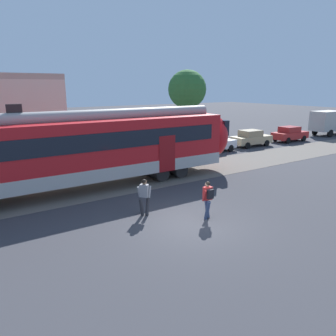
% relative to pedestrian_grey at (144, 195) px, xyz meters
% --- Properties ---
extents(ground_plane, '(160.00, 160.00, 0.00)m').
position_rel_pedestrian_grey_xyz_m(ground_plane, '(1.17, -1.91, -0.96)').
color(ground_plane, '#38383D').
extents(pedestrian_grey, '(0.70, 0.47, 1.67)m').
position_rel_pedestrian_grey_xyz_m(pedestrian_grey, '(0.00, 0.00, 0.00)').
color(pedestrian_grey, '#28282D').
rests_on(pedestrian_grey, ground).
extents(pedestrian_red, '(0.56, 0.63, 1.67)m').
position_rel_pedestrian_grey_xyz_m(pedestrian_red, '(2.06, -1.81, 0.03)').
color(pedestrian_red, navy).
rests_on(pedestrian_red, ground).
extents(parked_car_white, '(4.08, 1.92, 1.54)m').
position_rel_pedestrian_grey_xyz_m(parked_car_white, '(12.14, 9.25, -0.18)').
color(parked_car_white, silver).
rests_on(parked_car_white, ground).
extents(parked_car_tan, '(4.08, 1.91, 1.54)m').
position_rel_pedestrian_grey_xyz_m(parked_car_tan, '(16.96, 9.44, -0.18)').
color(parked_car_tan, tan).
rests_on(parked_car_tan, ground).
extents(parked_car_red, '(4.04, 1.83, 1.54)m').
position_rel_pedestrian_grey_xyz_m(parked_car_red, '(22.46, 9.23, -0.18)').
color(parked_car_red, '#B22323').
rests_on(parked_car_red, ground).
extents(box_truck, '(5.28, 2.19, 2.82)m').
position_rel_pedestrian_grey_xyz_m(box_truck, '(30.01, 9.49, 0.61)').
color(box_truck, beige).
rests_on(box_truck, ground).
extents(street_tree_right, '(3.98, 3.98, 7.25)m').
position_rel_pedestrian_grey_xyz_m(street_tree_right, '(14.41, 16.26, 4.27)').
color(street_tree_right, brown).
rests_on(street_tree_right, ground).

